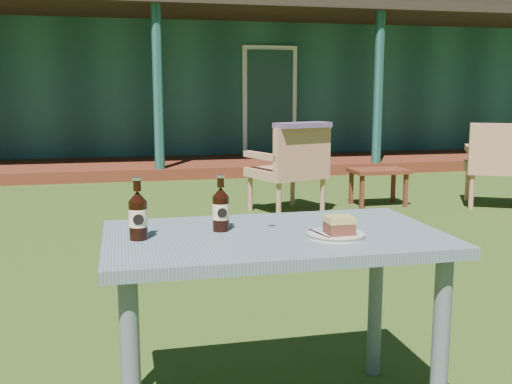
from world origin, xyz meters
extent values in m
plane|color=#334916|center=(0.00, 0.00, 0.00)|extent=(80.00, 80.00, 0.00)
cube|color=#1B4741|center=(0.00, 9.50, 1.30)|extent=(15.00, 6.00, 2.60)
cube|color=black|center=(0.00, 9.50, 2.75)|extent=(15.80, 6.80, 0.30)
cube|color=#5F2617|center=(0.00, 5.60, 0.08)|extent=(15.00, 1.80, 0.16)
cube|color=black|center=(0.00, 5.60, 2.45)|extent=(15.40, 2.00, 0.12)
cylinder|color=#1B4741|center=(0.00, 4.80, 1.23)|extent=(0.14, 0.14, 2.45)
cylinder|color=#1B4741|center=(3.25, 4.80, 1.23)|extent=(0.14, 0.14, 2.45)
cube|color=white|center=(2.00, 6.48, 1.00)|extent=(0.95, 0.06, 2.00)
cube|color=#193D38|center=(2.00, 6.45, 1.00)|extent=(0.80, 0.04, 1.85)
cube|color=slate|center=(0.00, -1.60, 0.70)|extent=(1.20, 0.70, 0.04)
cylinder|color=slate|center=(-0.52, -1.87, 0.34)|extent=(0.06, 0.06, 0.68)
cylinder|color=slate|center=(0.52, -1.87, 0.34)|extent=(0.06, 0.06, 0.68)
cylinder|color=slate|center=(-0.52, -1.33, 0.34)|extent=(0.06, 0.06, 0.68)
cylinder|color=slate|center=(0.52, -1.33, 0.34)|extent=(0.06, 0.06, 0.68)
cylinder|color=silver|center=(0.19, -1.70, 0.73)|extent=(0.20, 0.20, 0.01)
cylinder|color=olive|center=(0.19, -1.70, 0.73)|extent=(0.20, 0.20, 0.00)
cube|color=#5D2B1D|center=(0.20, -1.72, 0.75)|extent=(0.09, 0.08, 0.04)
cube|color=tan|center=(0.20, -1.72, 0.79)|extent=(0.09, 0.09, 0.02)
cube|color=silver|center=(0.13, -1.71, 0.74)|extent=(0.04, 0.14, 0.00)
cylinder|color=black|center=(-0.18, -1.52, 0.78)|extent=(0.06, 0.06, 0.13)
cone|color=black|center=(-0.18, -1.52, 0.86)|extent=(0.06, 0.06, 0.03)
cylinder|color=black|center=(-0.18, -1.52, 0.90)|extent=(0.03, 0.03, 0.03)
cylinder|color=silver|center=(-0.18, -1.52, 0.92)|extent=(0.03, 0.03, 0.01)
cylinder|color=beige|center=(-0.18, -1.52, 0.79)|extent=(0.06, 0.06, 0.06)
cylinder|color=black|center=(-0.18, -1.55, 0.79)|extent=(0.03, 0.00, 0.03)
cylinder|color=black|center=(-0.48, -1.59, 0.79)|extent=(0.06, 0.06, 0.13)
cone|color=black|center=(-0.48, -1.59, 0.87)|extent=(0.06, 0.06, 0.04)
cylinder|color=black|center=(-0.48, -1.59, 0.91)|extent=(0.03, 0.03, 0.04)
cylinder|color=silver|center=(-0.48, -1.59, 0.93)|extent=(0.03, 0.03, 0.01)
cylinder|color=beige|center=(-0.48, -1.59, 0.80)|extent=(0.06, 0.06, 0.06)
cylinder|color=black|center=(-0.48, -1.62, 0.80)|extent=(0.04, 0.00, 0.04)
cylinder|color=silver|center=(0.01, -1.51, 0.72)|extent=(0.03, 0.03, 0.01)
cube|color=tan|center=(1.11, 2.22, 0.41)|extent=(0.82, 0.80, 0.09)
cube|color=tan|center=(1.21, 1.97, 0.67)|extent=(0.64, 0.31, 0.43)
cube|color=tan|center=(1.38, 2.34, 0.59)|extent=(0.27, 0.56, 0.06)
cube|color=tan|center=(0.83, 2.14, 0.59)|extent=(0.27, 0.56, 0.06)
cylinder|color=tan|center=(1.28, 2.55, 0.18)|extent=(0.05, 0.05, 0.36)
cylinder|color=tan|center=(0.77, 2.36, 0.18)|extent=(0.05, 0.05, 0.36)
cylinder|color=tan|center=(1.46, 2.08, 0.18)|extent=(0.05, 0.05, 0.36)
cylinder|color=tan|center=(0.95, 1.88, 0.18)|extent=(0.05, 0.05, 0.36)
cube|color=tan|center=(3.41, 2.01, 0.42)|extent=(0.88, 0.87, 0.09)
cube|color=tan|center=(3.29, 1.77, 0.69)|extent=(0.63, 0.39, 0.44)
cube|color=tan|center=(3.16, 2.17, 0.61)|extent=(0.34, 0.55, 0.06)
cylinder|color=tan|center=(3.28, 2.37, 0.19)|extent=(0.05, 0.05, 0.37)
cylinder|color=tan|center=(3.04, 1.91, 0.19)|extent=(0.05, 0.05, 0.37)
cube|color=#634871|center=(1.21, 1.97, 0.90)|extent=(0.62, 0.40, 0.05)
cube|color=#5F2617|center=(2.18, 2.34, 0.38)|extent=(0.60, 0.40, 0.04)
cube|color=#5F2617|center=(1.93, 2.19, 0.18)|extent=(0.04, 0.04, 0.36)
cube|color=#5F2617|center=(2.43, 2.19, 0.18)|extent=(0.04, 0.04, 0.36)
cube|color=#5F2617|center=(1.93, 2.49, 0.18)|extent=(0.04, 0.04, 0.36)
cube|color=#5F2617|center=(2.43, 2.49, 0.18)|extent=(0.04, 0.04, 0.36)
camera|label=1|loc=(-0.52, -3.62, 1.22)|focal=42.00mm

